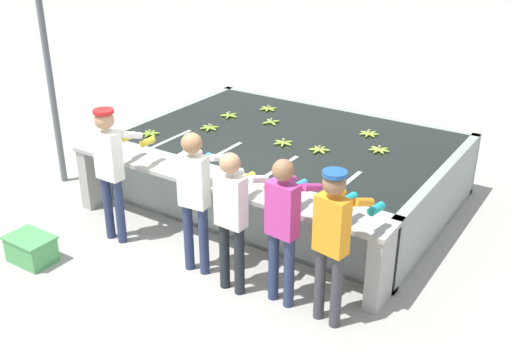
# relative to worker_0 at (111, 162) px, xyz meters

# --- Properties ---
(ground_plane) EXTENTS (80.00, 80.00, 0.00)m
(ground_plane) POSITION_rel_worker_0_xyz_m (1.15, 0.29, -1.03)
(ground_plane) COLOR #A3A099
(ground_plane) RESTS_ON ground
(wash_tank) EXTENTS (4.36, 3.03, 0.90)m
(wash_tank) POSITION_rel_worker_0_xyz_m (1.15, 2.24, -0.59)
(wash_tank) COLOR gray
(wash_tank) RESTS_ON ground
(work_ledge) EXTENTS (4.36, 0.45, 0.90)m
(work_ledge) POSITION_rel_worker_0_xyz_m (1.15, 0.52, -0.40)
(work_ledge) COLOR #9E9E99
(work_ledge) RESTS_ON ground
(worker_0) EXTENTS (0.41, 0.72, 1.69)m
(worker_0) POSITION_rel_worker_0_xyz_m (0.00, 0.00, 0.00)
(worker_0) COLOR navy
(worker_0) RESTS_ON ground
(worker_1) EXTENTS (0.46, 0.73, 1.67)m
(worker_1) POSITION_rel_worker_0_xyz_m (1.27, 0.01, -0.03)
(worker_1) COLOR navy
(worker_1) RESTS_ON ground
(worker_2) EXTENTS (0.42, 0.72, 1.60)m
(worker_2) POSITION_rel_worker_0_xyz_m (1.83, -0.07, -0.08)
(worker_2) COLOR #1E2328
(worker_2) RESTS_ON ground
(worker_3) EXTENTS (0.46, 0.73, 1.62)m
(worker_3) POSITION_rel_worker_0_xyz_m (2.38, 0.03, -0.07)
(worker_3) COLOR navy
(worker_3) RESTS_ON ground
(worker_4) EXTENTS (0.48, 0.74, 1.64)m
(worker_4) POSITION_rel_worker_0_xyz_m (2.93, -0.00, -0.04)
(worker_4) COLOR #38383D
(worker_4) RESTS_ON ground
(banana_bunch_floating_0) EXTENTS (0.28, 0.28, 0.08)m
(banana_bunch_floating_0) POSITION_rel_worker_0_xyz_m (2.03, 2.89, -0.12)
(banana_bunch_floating_0) COLOR #9EC642
(banana_bunch_floating_0) RESTS_ON wash_tank
(banana_bunch_floating_1) EXTENTS (0.26, 0.26, 0.08)m
(banana_bunch_floating_1) POSITION_rel_worker_0_xyz_m (0.64, 2.55, -0.12)
(banana_bunch_floating_1) COLOR #9EC642
(banana_bunch_floating_1) RESTS_ON wash_tank
(banana_bunch_floating_2) EXTENTS (0.26, 0.28, 0.08)m
(banana_bunch_floating_2) POSITION_rel_worker_0_xyz_m (-0.05, 2.46, -0.12)
(banana_bunch_floating_2) COLOR #9EC642
(banana_bunch_floating_2) RESTS_ON wash_tank
(banana_bunch_floating_3) EXTENTS (0.28, 0.28, 0.08)m
(banana_bunch_floating_3) POSITION_rel_worker_0_xyz_m (-0.51, 1.21, -0.12)
(banana_bunch_floating_3) COLOR #8CB738
(banana_bunch_floating_3) RESTS_ON wash_tank
(banana_bunch_floating_4) EXTENTS (0.27, 0.28, 0.08)m
(banana_bunch_floating_4) POSITION_rel_worker_0_xyz_m (1.74, 1.98, -0.12)
(banana_bunch_floating_4) COLOR #9EC642
(banana_bunch_floating_4) RESTS_ON wash_tank
(banana_bunch_floating_5) EXTENTS (0.28, 0.28, 0.08)m
(banana_bunch_floating_5) POSITION_rel_worker_0_xyz_m (0.28, 1.19, -0.12)
(banana_bunch_floating_5) COLOR #93BC3D
(banana_bunch_floating_5) RESTS_ON wash_tank
(banana_bunch_floating_6) EXTENTS (0.28, 0.28, 0.08)m
(banana_bunch_floating_6) POSITION_rel_worker_0_xyz_m (2.39, 2.41, -0.12)
(banana_bunch_floating_6) COLOR #9EC642
(banana_bunch_floating_6) RESTS_ON wash_tank
(banana_bunch_floating_7) EXTENTS (0.28, 0.28, 0.08)m
(banana_bunch_floating_7) POSITION_rel_worker_0_xyz_m (0.26, 3.06, -0.12)
(banana_bunch_floating_7) COLOR #9EC642
(banana_bunch_floating_7) RESTS_ON wash_tank
(banana_bunch_floating_8) EXTENTS (0.28, 0.27, 0.08)m
(banana_bunch_floating_8) POSITION_rel_worker_0_xyz_m (1.22, 1.93, -0.12)
(banana_bunch_floating_8) COLOR #93BC3D
(banana_bunch_floating_8) RESTS_ON wash_tank
(banana_bunch_floating_9) EXTENTS (0.28, 0.27, 0.08)m
(banana_bunch_floating_9) POSITION_rel_worker_0_xyz_m (0.03, 1.86, -0.12)
(banana_bunch_floating_9) COLOR #8CB738
(banana_bunch_floating_9) RESTS_ON wash_tank
(knife_0) EXTENTS (0.30, 0.23, 0.02)m
(knife_0) POSITION_rel_worker_0_xyz_m (2.61, 0.58, -0.12)
(knife_0) COLOR silver
(knife_0) RESTS_ON work_ledge
(knife_1) EXTENTS (0.35, 0.03, 0.02)m
(knife_1) POSITION_rel_worker_0_xyz_m (2.04, 0.56, -0.12)
(knife_1) COLOR silver
(knife_1) RESTS_ON work_ledge
(crate) EXTENTS (0.55, 0.39, 0.32)m
(crate) POSITION_rel_worker_0_xyz_m (-0.46, -0.94, -0.87)
(crate) COLOR #4C9E56
(crate) RESTS_ON ground
(support_post_left) EXTENTS (0.09, 0.09, 3.20)m
(support_post_left) POSITION_rel_worker_0_xyz_m (-1.94, 0.78, 0.57)
(support_post_left) COLOR slate
(support_post_left) RESTS_ON ground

